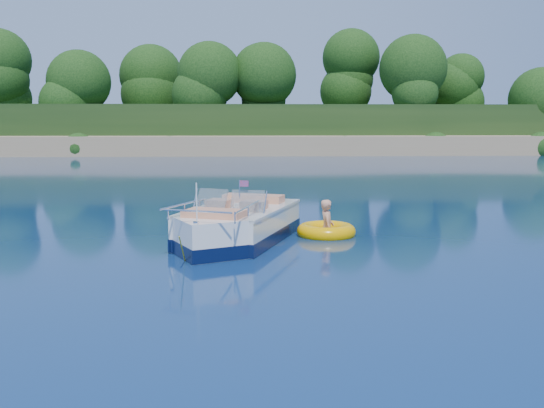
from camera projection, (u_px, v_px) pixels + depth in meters
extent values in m
plane|color=#0A2348|center=(239.00, 256.00, 11.89)|extent=(160.00, 160.00, 0.00)
cube|color=tan|center=(242.00, 148.00, 49.43)|extent=(170.00, 8.00, 2.00)
cube|color=black|center=(243.00, 134.00, 76.08)|extent=(170.00, 56.00, 6.00)
cylinder|color=black|center=(27.00, 116.00, 50.72)|extent=(0.44, 0.44, 3.20)
sphere|color=black|center=(25.00, 79.00, 50.31)|extent=(5.28, 5.28, 5.28)
cylinder|color=black|center=(242.00, 114.00, 53.01)|extent=(0.44, 0.44, 3.60)
sphere|color=black|center=(242.00, 74.00, 52.54)|extent=(5.94, 5.94, 5.94)
cylinder|color=black|center=(475.00, 119.00, 52.02)|extent=(0.44, 0.44, 2.60)
sphere|color=black|center=(476.00, 90.00, 51.69)|extent=(4.29, 4.29, 4.29)
cube|color=white|center=(240.00, 228.00, 13.49)|extent=(2.86, 3.82, 0.95)
cube|color=white|center=(212.00, 242.00, 11.97)|extent=(1.69, 1.69, 0.95)
cube|color=#081133|center=(240.00, 234.00, 13.51)|extent=(2.90, 3.86, 0.27)
cube|color=#081133|center=(212.00, 248.00, 11.99)|extent=(1.73, 1.73, 0.27)
cube|color=tan|center=(244.00, 214.00, 13.71)|extent=(2.17, 2.74, 0.09)
cube|color=white|center=(240.00, 208.00, 13.43)|extent=(2.90, 3.83, 0.05)
cube|color=black|center=(266.00, 214.00, 15.25)|extent=(0.57, 0.47, 0.81)
cube|color=#8C9EA5|center=(212.00, 199.00, 12.92)|extent=(0.73, 0.54, 0.44)
cube|color=#8C9EA5|center=(248.00, 201.00, 12.68)|extent=(0.74, 0.38, 0.44)
cube|color=tan|center=(219.00, 208.00, 13.34)|extent=(0.64, 0.64, 0.36)
cube|color=tan|center=(254.00, 209.00, 13.10)|extent=(0.64, 0.64, 0.36)
cube|color=tan|center=(253.00, 202.00, 14.28)|extent=(1.49, 0.95, 0.34)
cube|color=tan|center=(215.00, 218.00, 12.07)|extent=(1.35, 1.04, 0.31)
cylinder|color=white|center=(197.00, 203.00, 11.21)|extent=(0.03, 0.03, 0.77)
cube|color=red|center=(244.00, 184.00, 12.66)|extent=(0.19, 0.08, 0.13)
cube|color=silver|center=(196.00, 222.00, 11.21)|extent=(0.10, 0.08, 0.05)
cylinder|color=yellow|center=(182.00, 250.00, 11.01)|extent=(0.02, 0.97, 0.69)
torus|color=#FFAE00|center=(326.00, 231.00, 14.09)|extent=(1.65, 1.65, 0.36)
torus|color=red|center=(326.00, 231.00, 14.08)|extent=(1.35, 1.35, 0.12)
imported|color=tan|center=(326.00, 236.00, 14.03)|extent=(0.34, 0.74, 1.44)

